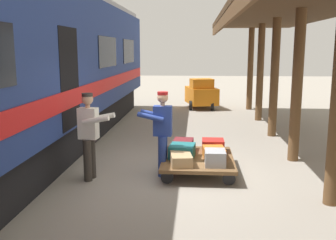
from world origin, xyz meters
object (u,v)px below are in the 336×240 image
object	(u,v)px
baggage_tug	(201,94)
luggage_cart	(198,159)
suitcase_red_plastic	(213,145)
suitcase_orange_carryall	(214,153)
suitcase_teal_softside	(182,151)
porter_in_overalls	(162,130)
suitcase_gray_aluminum	(215,158)
suitcase_tan_vintage	(181,159)
suitcase_maroon_trunk	(183,145)
porter_by_door	(90,133)

from	to	relation	value
baggage_tug	luggage_cart	bearing A→B (deg)	88.93
suitcase_red_plastic	suitcase_orange_carryall	distance (m)	0.52
suitcase_teal_softside	suitcase_orange_carryall	world-z (taller)	suitcase_teal_softside
porter_in_overalls	suitcase_teal_softside	bearing A→B (deg)	-150.15
suitcase_red_plastic	porter_in_overalls	world-z (taller)	porter_in_overalls
luggage_cart	suitcase_teal_softside	bearing A→B (deg)	0.00
suitcase_gray_aluminum	suitcase_orange_carryall	bearing A→B (deg)	-90.00
suitcase_tan_vintage	baggage_tug	size ratio (longest dim) A/B	0.33
suitcase_maroon_trunk	suitcase_gray_aluminum	bearing A→B (deg)	122.53
luggage_cart	porter_in_overalls	size ratio (longest dim) A/B	1.10
suitcase_maroon_trunk	suitcase_teal_softside	world-z (taller)	suitcase_teal_softside
suitcase_orange_carryall	baggage_tug	bearing A→B (deg)	-88.95
suitcase_red_plastic	suitcase_tan_vintage	size ratio (longest dim) A/B	0.75
suitcase_maroon_trunk	baggage_tug	xyz separation A→B (m)	(-0.49, -8.35, 0.19)
suitcase_red_plastic	suitcase_tan_vintage	xyz separation A→B (m)	(0.66, 1.03, -0.03)
suitcase_tan_vintage	porter_in_overalls	world-z (taller)	porter_in_overalls
suitcase_red_plastic	porter_by_door	world-z (taller)	porter_by_door
suitcase_orange_carryall	porter_in_overalls	distance (m)	1.19
suitcase_red_plastic	porter_in_overalls	size ratio (longest dim) A/B	0.28
suitcase_teal_softside	suitcase_orange_carryall	distance (m)	0.66
porter_in_overalls	suitcase_gray_aluminum	bearing A→B (deg)	164.96
suitcase_maroon_trunk	suitcase_red_plastic	world-z (taller)	suitcase_red_plastic
luggage_cart	suitcase_gray_aluminum	bearing A→B (deg)	122.53
luggage_cart	baggage_tug	bearing A→B (deg)	-91.07
suitcase_gray_aluminum	baggage_tug	bearing A→B (deg)	-89.01
suitcase_maroon_trunk	luggage_cart	bearing A→B (deg)	122.53
suitcase_teal_softside	porter_by_door	xyz separation A→B (m)	(1.77, 0.61, 0.48)
suitcase_gray_aluminum	suitcase_tan_vintage	distance (m)	0.66
suitcase_gray_aluminum	porter_by_door	size ratio (longest dim) A/B	0.29
suitcase_maroon_trunk	baggage_tug	world-z (taller)	baggage_tug
suitcase_tan_vintage	suitcase_red_plastic	bearing A→B (deg)	-122.53
suitcase_maroon_trunk	porter_by_door	xyz separation A→B (m)	(1.77, 1.13, 0.49)
suitcase_orange_carryall	porter_in_overalls	size ratio (longest dim) A/B	0.32
baggage_tug	suitcase_gray_aluminum	bearing A→B (deg)	90.99
suitcase_tan_vintage	suitcase_maroon_trunk	bearing A→B (deg)	-90.00
porter_by_door	porter_in_overalls	bearing A→B (deg)	-164.37
suitcase_teal_softside	porter_by_door	size ratio (longest dim) A/B	0.32
suitcase_teal_softside	suitcase_maroon_trunk	bearing A→B (deg)	-90.00
suitcase_teal_softside	porter_in_overalls	bearing A→B (deg)	29.85
baggage_tug	suitcase_tan_vintage	bearing A→B (deg)	86.98
suitcase_teal_softside	suitcase_gray_aluminum	distance (m)	0.84
suitcase_maroon_trunk	porter_by_door	size ratio (longest dim) A/B	0.33
suitcase_red_plastic	suitcase_teal_softside	bearing A→B (deg)	38.09
luggage_cart	suitcase_maroon_trunk	world-z (taller)	suitcase_maroon_trunk
suitcase_maroon_trunk	suitcase_tan_vintage	world-z (taller)	suitcase_maroon_trunk
suitcase_gray_aluminum	suitcase_orange_carryall	distance (m)	0.52
suitcase_red_plastic	baggage_tug	xyz separation A→B (m)	(0.16, -8.35, 0.18)
suitcase_red_plastic	suitcase_orange_carryall	bearing A→B (deg)	90.00
luggage_cart	suitcase_teal_softside	xyz separation A→B (m)	(0.33, 0.00, 0.18)
luggage_cart	suitcase_maroon_trunk	distance (m)	0.63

